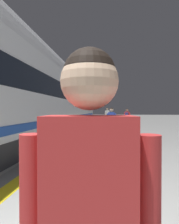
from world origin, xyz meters
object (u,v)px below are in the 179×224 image
at_px(suitcase_near, 105,131).
at_px(passenger_far, 107,114).
at_px(passenger_near, 111,120).
at_px(passenger_mid, 127,116).
at_px(suitcase_mid, 123,124).
at_px(high_speed_train, 28,89).
at_px(suitcase_far, 104,120).

relative_size(suitcase_near, passenger_far, 0.60).
bearing_deg(passenger_far, suitcase_near, -88.89).
relative_size(passenger_near, passenger_mid, 1.01).
xyz_separation_m(passenger_mid, passenger_far, (-1.81, 5.64, 0.06)).
relative_size(suitcase_near, suitcase_mid, 0.98).
bearing_deg(high_speed_train, suitcase_far, 76.56).
relative_size(passenger_mid, suitcase_far, 1.58).
distance_m(passenger_mid, suitcase_far, 5.74).
distance_m(passenger_near, suitcase_mid, 5.70).
distance_m(suitcase_mid, passenger_far, 6.18).
bearing_deg(passenger_mid, suitcase_near, -104.65).
bearing_deg(passenger_mid, suitcase_far, 111.92).
distance_m(high_speed_train, passenger_mid, 9.43).
relative_size(suitcase_near, passenger_mid, 0.65).
height_order(high_speed_train, passenger_near, high_speed_train).
xyz_separation_m(high_speed_train, passenger_far, (3.42, 13.33, -1.49)).
relative_size(high_speed_train, suitcase_near, 32.51).
height_order(passenger_mid, passenger_far, passenger_far).
distance_m(passenger_near, passenger_mid, 6.05).
bearing_deg(suitcase_far, passenger_mid, -68.08).
bearing_deg(passenger_near, suitcase_mid, 80.36).
bearing_deg(passenger_near, suitcase_near, -156.03).
relative_size(passenger_mid, suitcase_mid, 1.52).
height_order(passenger_near, suitcase_near, passenger_near).
bearing_deg(suitcase_far, suitcase_mid, -72.07).
height_order(suitcase_near, passenger_far, passenger_far).
distance_m(suitcase_near, suitcase_far, 11.36).
bearing_deg(high_speed_train, passenger_mid, 55.77).
xyz_separation_m(suitcase_mid, passenger_far, (-1.50, 5.96, 0.65)).
bearing_deg(suitcase_mid, passenger_mid, 45.63).
xyz_separation_m(passenger_near, suitcase_near, (-0.32, -0.14, -0.59)).
bearing_deg(high_speed_train, suitcase_near, 24.13).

